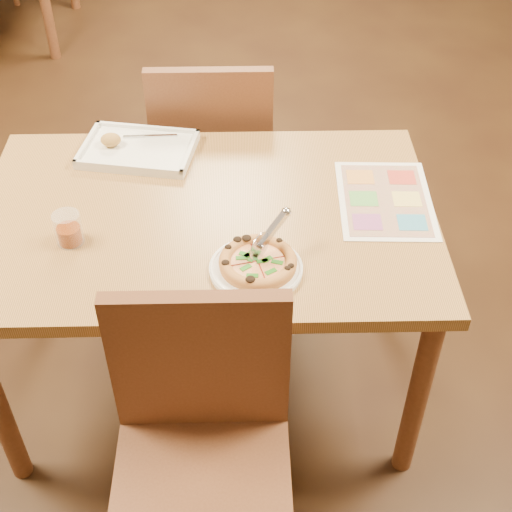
{
  "coord_description": "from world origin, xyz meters",
  "views": [
    {
      "loc": [
        0.11,
        -1.58,
        1.98
      ],
      "look_at": [
        0.14,
        -0.24,
        0.77
      ],
      "focal_mm": 50.0,
      "sensor_mm": 36.0,
      "label": 1
    }
  ],
  "objects_px": {
    "dining_table": "(207,236)",
    "pizza": "(258,262)",
    "chair_near": "(201,424)",
    "appetizer_tray": "(136,150)",
    "chair_far": "(213,142)",
    "glass_tumbler": "(69,230)",
    "menu": "(385,199)",
    "pizza_cutter": "(269,235)",
    "plate": "(256,269)"
  },
  "relations": [
    {
      "from": "chair_near",
      "to": "appetizer_tray",
      "type": "relative_size",
      "value": 1.24
    },
    {
      "from": "chair_near",
      "to": "dining_table",
      "type": "bearing_deg",
      "value": 90.0
    },
    {
      "from": "chair_far",
      "to": "menu",
      "type": "height_order",
      "value": "chair_far"
    },
    {
      "from": "plate",
      "to": "pizza",
      "type": "height_order",
      "value": "pizza"
    },
    {
      "from": "pizza",
      "to": "menu",
      "type": "bearing_deg",
      "value": 37.1
    },
    {
      "from": "chair_far",
      "to": "glass_tumbler",
      "type": "relative_size",
      "value": 5.12
    },
    {
      "from": "chair_near",
      "to": "chair_far",
      "type": "height_order",
      "value": "same"
    },
    {
      "from": "chair_far",
      "to": "dining_table",
      "type": "bearing_deg",
      "value": 90.0
    },
    {
      "from": "pizza_cutter",
      "to": "menu",
      "type": "bearing_deg",
      "value": -15.65
    },
    {
      "from": "chair_far",
      "to": "menu",
      "type": "distance_m",
      "value": 0.77
    },
    {
      "from": "plate",
      "to": "glass_tumbler",
      "type": "xyz_separation_m",
      "value": [
        -0.5,
        0.12,
        0.03
      ]
    },
    {
      "from": "plate",
      "to": "pizza",
      "type": "xyz_separation_m",
      "value": [
        0.0,
        0.01,
        0.02
      ]
    },
    {
      "from": "pizza",
      "to": "appetizer_tray",
      "type": "height_order",
      "value": "appetizer_tray"
    },
    {
      "from": "dining_table",
      "to": "appetizer_tray",
      "type": "distance_m",
      "value": 0.39
    },
    {
      "from": "chair_near",
      "to": "menu",
      "type": "relative_size",
      "value": 1.26
    },
    {
      "from": "dining_table",
      "to": "chair_near",
      "type": "distance_m",
      "value": 0.61
    },
    {
      "from": "pizza",
      "to": "glass_tumbler",
      "type": "bearing_deg",
      "value": 166.73
    },
    {
      "from": "dining_table",
      "to": "pizza_cutter",
      "type": "bearing_deg",
      "value": -48.54
    },
    {
      "from": "menu",
      "to": "pizza",
      "type": "bearing_deg",
      "value": -142.9
    },
    {
      "from": "dining_table",
      "to": "menu",
      "type": "height_order",
      "value": "menu"
    },
    {
      "from": "dining_table",
      "to": "chair_far",
      "type": "bearing_deg",
      "value": 90.0
    },
    {
      "from": "pizza_cutter",
      "to": "menu",
      "type": "relative_size",
      "value": 0.34
    },
    {
      "from": "appetizer_tray",
      "to": "glass_tumbler",
      "type": "bearing_deg",
      "value": -107.46
    },
    {
      "from": "chair_far",
      "to": "appetizer_tray",
      "type": "height_order",
      "value": "chair_far"
    },
    {
      "from": "dining_table",
      "to": "chair_near",
      "type": "xyz_separation_m",
      "value": [
        0.0,
        -0.6,
        -0.07
      ]
    },
    {
      "from": "appetizer_tray",
      "to": "glass_tumbler",
      "type": "relative_size",
      "value": 4.14
    },
    {
      "from": "plate",
      "to": "pizza_cutter",
      "type": "distance_m",
      "value": 0.09
    },
    {
      "from": "dining_table",
      "to": "pizza_cutter",
      "type": "height_order",
      "value": "pizza_cutter"
    },
    {
      "from": "glass_tumbler",
      "to": "pizza",
      "type": "bearing_deg",
      "value": -13.27
    },
    {
      "from": "appetizer_tray",
      "to": "chair_near",
      "type": "bearing_deg",
      "value": -76.01
    },
    {
      "from": "dining_table",
      "to": "plate",
      "type": "height_order",
      "value": "plate"
    },
    {
      "from": "chair_far",
      "to": "appetizer_tray",
      "type": "distance_m",
      "value": 0.41
    },
    {
      "from": "glass_tumbler",
      "to": "menu",
      "type": "height_order",
      "value": "glass_tumbler"
    },
    {
      "from": "glass_tumbler",
      "to": "menu",
      "type": "bearing_deg",
      "value": 10.67
    },
    {
      "from": "plate",
      "to": "appetizer_tray",
      "type": "bearing_deg",
      "value": 123.57
    },
    {
      "from": "pizza",
      "to": "dining_table",
      "type": "bearing_deg",
      "value": 121.23
    },
    {
      "from": "plate",
      "to": "menu",
      "type": "xyz_separation_m",
      "value": [
        0.38,
        0.29,
        -0.0
      ]
    },
    {
      "from": "chair_near",
      "to": "chair_far",
      "type": "xyz_separation_m",
      "value": [
        -0.0,
        1.2,
        0.0
      ]
    },
    {
      "from": "pizza",
      "to": "menu",
      "type": "distance_m",
      "value": 0.47
    },
    {
      "from": "dining_table",
      "to": "plate",
      "type": "bearing_deg",
      "value": -60.27
    },
    {
      "from": "plate",
      "to": "pizza_cutter",
      "type": "xyz_separation_m",
      "value": [
        0.03,
        0.05,
        0.07
      ]
    },
    {
      "from": "chair_far",
      "to": "pizza_cutter",
      "type": "bearing_deg",
      "value": 102.12
    },
    {
      "from": "pizza_cutter",
      "to": "appetizer_tray",
      "type": "xyz_separation_m",
      "value": [
        -0.4,
        0.5,
        -0.07
      ]
    },
    {
      "from": "dining_table",
      "to": "pizza",
      "type": "bearing_deg",
      "value": -58.77
    },
    {
      "from": "chair_far",
      "to": "menu",
      "type": "bearing_deg",
      "value": 133.09
    },
    {
      "from": "dining_table",
      "to": "menu",
      "type": "relative_size",
      "value": 3.48
    },
    {
      "from": "pizza",
      "to": "pizza_cutter",
      "type": "xyz_separation_m",
      "value": [
        0.03,
        0.04,
        0.06
      ]
    },
    {
      "from": "dining_table",
      "to": "glass_tumbler",
      "type": "height_order",
      "value": "glass_tumbler"
    },
    {
      "from": "dining_table",
      "to": "pizza",
      "type": "height_order",
      "value": "pizza"
    },
    {
      "from": "chair_far",
      "to": "pizza_cutter",
      "type": "xyz_separation_m",
      "value": [
        0.17,
        -0.8,
        0.23
      ]
    }
  ]
}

